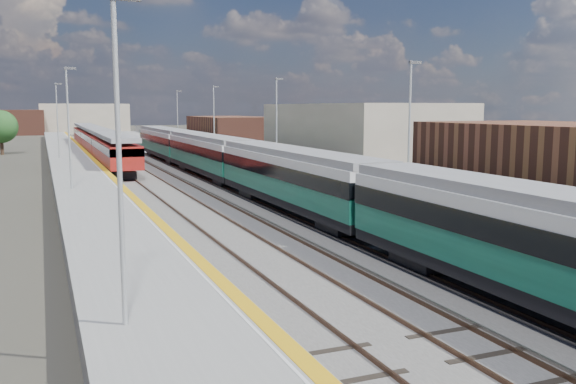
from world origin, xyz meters
TOP-DOWN VIEW (x-y plane):
  - ground at (0.00, 50.00)m, footprint 320.00×320.00m
  - ballast_bed at (-2.25, 52.50)m, footprint 10.50×155.00m
  - tracks at (-1.65, 54.18)m, footprint 8.96×160.00m
  - platform_right at (5.28, 52.49)m, footprint 4.70×155.00m
  - platform_left at (-9.05, 52.49)m, footprint 4.30×155.00m
  - buildings at (-18.12, 138.60)m, footprint 72.00×185.50m
  - green_train at (1.50, 35.53)m, footprint 2.81×78.17m
  - red_train at (-5.50, 71.60)m, footprint 2.74×55.62m
  - tree_c at (-16.60, 81.03)m, footprint 4.25×4.25m
  - tree_d at (21.61, 64.09)m, footprint 4.44×4.44m

SIDE VIEW (x-z plane):
  - ground at x=0.00m, z-range 0.00..0.00m
  - ballast_bed at x=-2.25m, z-range 0.00..0.06m
  - tracks at x=-1.65m, z-range 0.02..0.19m
  - platform_left at x=-9.05m, z-range -3.74..4.78m
  - platform_right at x=5.28m, z-range -3.72..4.80m
  - red_train at x=-5.50m, z-range 0.32..3.78m
  - green_train at x=1.50m, z-range 0.63..3.72m
  - tree_c at x=-16.60m, z-range 0.74..6.49m
  - tree_d at x=21.61m, z-range 0.78..6.80m
  - buildings at x=-18.12m, z-range -9.30..30.70m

